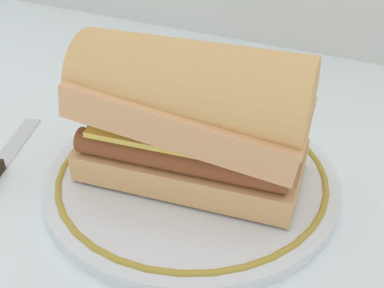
# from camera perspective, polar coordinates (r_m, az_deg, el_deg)

# --- Properties ---
(ground_plane) EXTENTS (1.50, 1.50, 0.00)m
(ground_plane) POSITION_cam_1_polar(r_m,az_deg,el_deg) (0.47, 3.27, -4.39)
(ground_plane) COLOR white
(plate) EXTENTS (0.28, 0.28, 0.01)m
(plate) POSITION_cam_1_polar(r_m,az_deg,el_deg) (0.46, -0.00, -3.87)
(plate) COLOR white
(plate) RESTS_ON ground_plane
(sausage_sandwich) EXTENTS (0.22, 0.13, 0.13)m
(sausage_sandwich) POSITION_cam_1_polar(r_m,az_deg,el_deg) (0.42, -0.00, 3.64)
(sausage_sandwich) COLOR #E3AB6A
(sausage_sandwich) RESTS_ON plate
(butter_knife) EXTENTS (0.07, 0.15, 0.01)m
(butter_knife) POSITION_cam_1_polar(r_m,az_deg,el_deg) (0.52, -21.80, -1.92)
(butter_knife) COLOR silver
(butter_knife) RESTS_ON ground_plane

